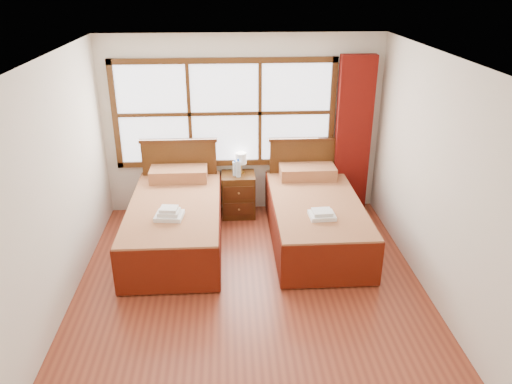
{
  "coord_description": "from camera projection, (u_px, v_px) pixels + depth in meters",
  "views": [
    {
      "loc": [
        -0.23,
        -4.74,
        3.34
      ],
      "look_at": [
        0.1,
        0.7,
        0.93
      ],
      "focal_mm": 35.0,
      "sensor_mm": 36.0,
      "label": 1
    }
  ],
  "objects": [
    {
      "name": "floor",
      "position": [
        251.0,
        292.0,
        5.69
      ],
      "size": [
        4.5,
        4.5,
        0.0
      ],
      "primitive_type": "plane",
      "color": "brown",
      "rests_on": "ground"
    },
    {
      "name": "window",
      "position": [
        225.0,
        113.0,
        7.09
      ],
      "size": [
        3.16,
        0.06,
        1.56
      ],
      "color": "white",
      "rests_on": "wall_back"
    },
    {
      "name": "ceiling",
      "position": [
        249.0,
        59.0,
        4.64
      ],
      "size": [
        4.5,
        4.5,
        0.0
      ],
      "primitive_type": "plane",
      "rotation": [
        3.14,
        0.0,
        0.0
      ],
      "color": "white",
      "rests_on": "wall_back"
    },
    {
      "name": "bottle_far",
      "position": [
        238.0,
        169.0,
        7.12
      ],
      "size": [
        0.07,
        0.07,
        0.27
      ],
      "color": "silver",
      "rests_on": "nightstand"
    },
    {
      "name": "bed_right",
      "position": [
        315.0,
        216.0,
        6.69
      ],
      "size": [
        1.16,
        2.26,
        1.14
      ],
      "color": "#44220E",
      "rests_on": "floor"
    },
    {
      "name": "towels_right",
      "position": [
        322.0,
        214.0,
        6.06
      ],
      "size": [
        0.32,
        0.28,
        0.09
      ],
      "rotation": [
        0.0,
        0.0,
        0.05
      ],
      "color": "white",
      "rests_on": "bed_right"
    },
    {
      "name": "wall_back",
      "position": [
        242.0,
        126.0,
        7.22
      ],
      "size": [
        4.0,
        0.0,
        4.0
      ],
      "primitive_type": "plane",
      "rotation": [
        1.57,
        0.0,
        0.0
      ],
      "color": "silver",
      "rests_on": "floor"
    },
    {
      "name": "curtain",
      "position": [
        353.0,
        135.0,
        7.23
      ],
      "size": [
        0.5,
        0.16,
        2.3
      ],
      "primitive_type": "cube",
      "color": "#660F0A",
      "rests_on": "wall_back"
    },
    {
      "name": "bottle_near",
      "position": [
        235.0,
        168.0,
        7.17
      ],
      "size": [
        0.06,
        0.06,
        0.24
      ],
      "color": "silver",
      "rests_on": "nightstand"
    },
    {
      "name": "bed_left",
      "position": [
        176.0,
        219.0,
        6.59
      ],
      "size": [
        1.18,
        2.29,
        1.15
      ],
      "color": "#44220E",
      "rests_on": "floor"
    },
    {
      "name": "wall_right",
      "position": [
        439.0,
        183.0,
        5.28
      ],
      "size": [
        0.0,
        4.5,
        4.5
      ],
      "primitive_type": "plane",
      "rotation": [
        1.57,
        0.0,
        -1.57
      ],
      "color": "silver",
      "rests_on": "floor"
    },
    {
      "name": "lamp",
      "position": [
        241.0,
        159.0,
        7.21
      ],
      "size": [
        0.16,
        0.16,
        0.31
      ],
      "color": "gold",
      "rests_on": "nightstand"
    },
    {
      "name": "wall_left",
      "position": [
        53.0,
        192.0,
        5.05
      ],
      "size": [
        0.0,
        4.5,
        4.5
      ],
      "primitive_type": "plane",
      "rotation": [
        1.57,
        0.0,
        1.57
      ],
      "color": "silver",
      "rests_on": "floor"
    },
    {
      "name": "nightstand",
      "position": [
        238.0,
        195.0,
        7.38
      ],
      "size": [
        0.48,
        0.48,
        0.65
      ],
      "color": "#48280F",
      "rests_on": "floor"
    },
    {
      "name": "towels_left",
      "position": [
        169.0,
        214.0,
        6.02
      ],
      "size": [
        0.36,
        0.32,
        0.14
      ],
      "rotation": [
        0.0,
        0.0,
        -0.12
      ],
      "color": "white",
      "rests_on": "bed_left"
    }
  ]
}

